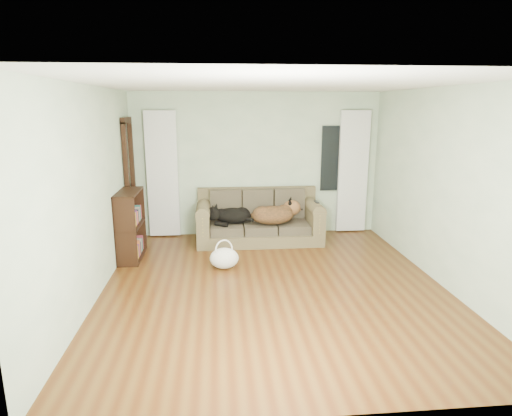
{
  "coord_description": "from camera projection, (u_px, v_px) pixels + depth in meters",
  "views": [
    {
      "loc": [
        -0.72,
        -5.28,
        2.35
      ],
      "look_at": [
        -0.09,
        1.6,
        0.7
      ],
      "focal_mm": 30.0,
      "sensor_mm": 36.0,
      "label": 1
    }
  ],
  "objects": [
    {
      "name": "wall_left",
      "position": [
        92.0,
        194.0,
        5.23
      ],
      "size": [
        0.04,
        5.0,
        2.6
      ],
      "primitive_type": "cube",
      "color": "beige",
      "rests_on": "ground"
    },
    {
      "name": "floor",
      "position": [
        274.0,
        286.0,
        5.73
      ],
      "size": [
        5.0,
        5.0,
        0.0
      ],
      "primitive_type": "plane",
      "color": "#48230C",
      "rests_on": "ground"
    },
    {
      "name": "curtain_left",
      "position": [
        163.0,
        175.0,
        7.65
      ],
      "size": [
        0.55,
        0.08,
        2.25
      ],
      "primitive_type": "cube",
      "color": "white",
      "rests_on": "ground"
    },
    {
      "name": "window_pane",
      "position": [
        334.0,
        159.0,
        7.92
      ],
      "size": [
        0.5,
        0.03,
        1.2
      ],
      "primitive_type": "cube",
      "color": "black",
      "rests_on": "wall_back"
    },
    {
      "name": "tv_remote",
      "position": [
        316.0,
        202.0,
        7.41
      ],
      "size": [
        0.06,
        0.19,
        0.02
      ],
      "primitive_type": "cube",
      "rotation": [
        0.0,
        0.0,
        0.05
      ],
      "color": "black",
      "rests_on": "sofa"
    },
    {
      "name": "dog_shepherd",
      "position": [
        275.0,
        215.0,
        7.46
      ],
      "size": [
        0.82,
        0.61,
        0.34
      ],
      "primitive_type": "ellipsoid",
      "rotation": [
        0.0,
        0.0,
        3.23
      ],
      "color": "black",
      "rests_on": "sofa"
    },
    {
      "name": "door_casing",
      "position": [
        130.0,
        184.0,
        7.27
      ],
      "size": [
        0.07,
        0.6,
        2.1
      ],
      "primitive_type": "cube",
      "color": "black",
      "rests_on": "ground"
    },
    {
      "name": "dog_black_lab",
      "position": [
        231.0,
        216.0,
        7.47
      ],
      "size": [
        0.69,
        0.53,
        0.27
      ],
      "primitive_type": "ellipsoid",
      "rotation": [
        0.0,
        0.0,
        -0.13
      ],
      "color": "black",
      "rests_on": "sofa"
    },
    {
      "name": "wall_back",
      "position": [
        256.0,
        165.0,
        7.85
      ],
      "size": [
        4.5,
        0.04,
        2.6
      ],
      "primitive_type": "cube",
      "color": "beige",
      "rests_on": "ground"
    },
    {
      "name": "curtain_right",
      "position": [
        353.0,
        172.0,
        7.96
      ],
      "size": [
        0.55,
        0.08,
        2.25
      ],
      "primitive_type": "cube",
      "color": "white",
      "rests_on": "ground"
    },
    {
      "name": "tote_bag",
      "position": [
        224.0,
        258.0,
        6.31
      ],
      "size": [
        0.48,
        0.4,
        0.31
      ],
      "primitive_type": "ellipsoid",
      "rotation": [
        0.0,
        0.0,
        0.16
      ],
      "color": "white",
      "rests_on": "floor"
    },
    {
      "name": "sofa",
      "position": [
        259.0,
        217.0,
        7.54
      ],
      "size": [
        2.17,
        0.94,
        0.89
      ],
      "primitive_type": "cube",
      "color": "brown",
      "rests_on": "floor"
    },
    {
      "name": "bookshelf",
      "position": [
        131.0,
        227.0,
        6.68
      ],
      "size": [
        0.34,
        0.87,
        1.07
      ],
      "primitive_type": "cube",
      "rotation": [
        0.0,
        0.0,
        -0.02
      ],
      "color": "black",
      "rests_on": "floor"
    },
    {
      "name": "wall_right",
      "position": [
        444.0,
        188.0,
        5.62
      ],
      "size": [
        0.04,
        5.0,
        2.6
      ],
      "primitive_type": "cube",
      "color": "beige",
      "rests_on": "ground"
    },
    {
      "name": "ceiling",
      "position": [
        276.0,
        84.0,
        5.12
      ],
      "size": [
        5.0,
        5.0,
        0.0
      ],
      "primitive_type": "plane",
      "color": "white",
      "rests_on": "ground"
    }
  ]
}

